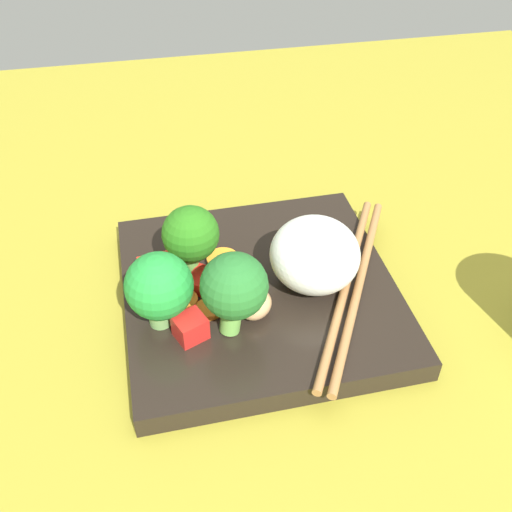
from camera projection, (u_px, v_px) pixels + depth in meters
ground_plane at (259, 308)px, 53.27cm from camera, size 110.00×110.00×2.00cm
square_plate at (259, 292)px, 51.96cm from camera, size 23.47×23.47×1.97cm
rice_mound at (315, 255)px, 49.53cm from camera, size 10.45×10.48×6.16cm
broccoli_floret_0 at (191, 235)px, 49.67cm from camera, size 4.83×4.83×6.81cm
broccoli_floret_1 at (159, 287)px, 45.77cm from camera, size 5.37×5.37×6.52cm
broccoli_floret_2 at (234, 288)px, 44.44cm from camera, size 5.19×5.19×7.45cm
carrot_slice_0 at (209, 309)px, 48.72cm from camera, size 3.11×3.11×0.49cm
carrot_slice_1 at (223, 261)px, 53.05cm from camera, size 3.80×3.80×0.76cm
carrot_slice_2 at (184, 301)px, 49.37cm from camera, size 2.57×2.57×0.58cm
carrot_slice_3 at (230, 277)px, 51.38cm from camera, size 3.01×3.01×0.79cm
carrot_slice_4 at (240, 294)px, 49.87cm from camera, size 2.83×2.83×0.72cm
carrot_slice_5 at (170, 289)px, 50.52cm from camera, size 3.07×3.07×0.54cm
pepper_chunk_0 at (205, 282)px, 50.65cm from camera, size 3.60×3.62×1.26cm
pepper_chunk_2 at (190, 327)px, 46.20cm from camera, size 2.96×2.85×1.99cm
pepper_chunk_3 at (157, 270)px, 51.44cm from camera, size 3.28×3.02×1.69cm
chicken_piece_0 at (255, 304)px, 47.87cm from camera, size 3.93×3.92×2.32cm
chicken_piece_1 at (174, 258)px, 52.69cm from camera, size 2.86×3.04×1.56cm
chopstick_pair at (353, 284)px, 50.77cm from camera, size 12.74×21.79×0.74cm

